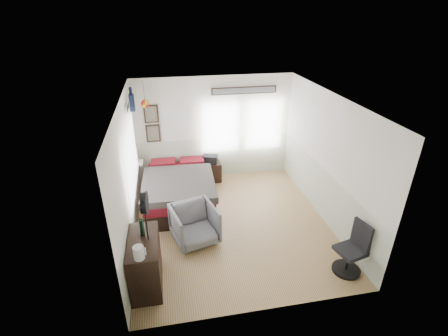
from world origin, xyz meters
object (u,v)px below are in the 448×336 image
Objects in this scene: armchair at (195,224)px; nightstand at (210,172)px; bed at (179,190)px; task_chair at (352,252)px; dresser at (145,262)px.

armchair is 2.48m from nightstand.
armchair is at bearing -109.59° from nightstand.
nightstand is at bearing 59.63° from armchair.
bed is 2.31× the size of task_chair.
armchair is 1.62× the size of nightstand.
bed is at bearing 73.92° from dresser.
bed is 2.52m from dresser.
armchair reaches higher than nightstand.
nightstand is at bearing 64.85° from dresser.
armchair is 0.86× the size of task_chair.
bed is at bearing 83.52° from armchair.
bed is 1.29m from nightstand.
armchair is at bearing 46.93° from dresser.
dresser is 3.71m from nightstand.
dresser is 1.19× the size of armchair.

